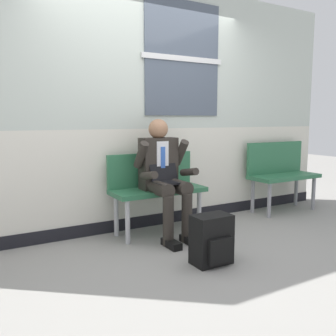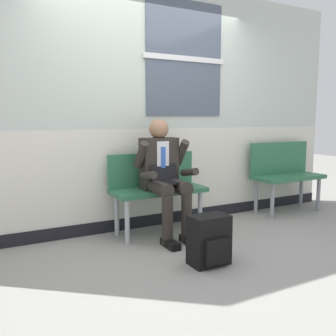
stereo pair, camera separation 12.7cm
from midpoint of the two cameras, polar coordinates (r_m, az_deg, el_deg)
ground_plane at (r=3.79m, az=0.62°, el=-11.66°), size 18.00×18.00×0.00m
station_wall at (r=4.24m, az=-4.53°, el=9.39°), size 5.50×0.16×2.77m
bench_with_person at (r=4.05m, az=-2.84°, el=-2.68°), size 1.03×0.42×0.87m
bench_empty at (r=5.22m, az=16.42°, el=-0.40°), size 1.00×0.42×0.94m
person_seated at (r=3.85m, az=-1.53°, el=-1.02°), size 0.57×0.70×1.25m
backpack at (r=3.25m, az=5.73°, el=-11.09°), size 0.34×0.25×0.43m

